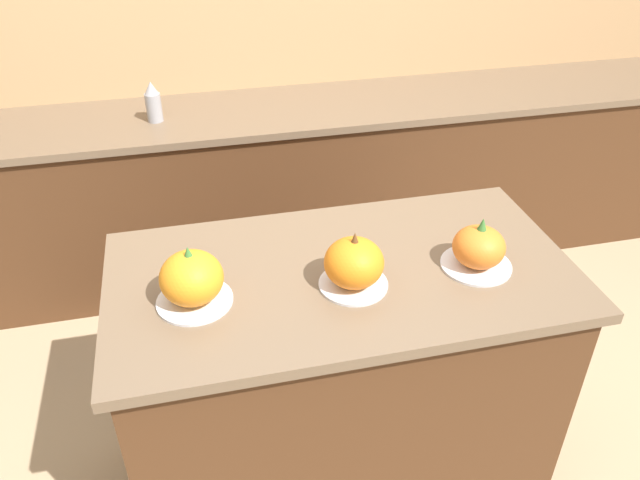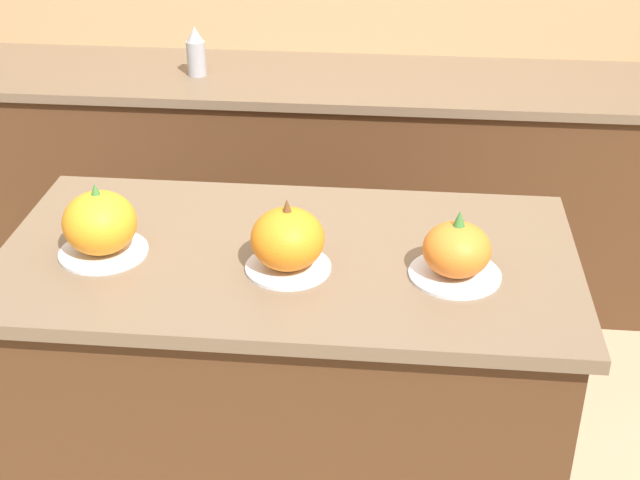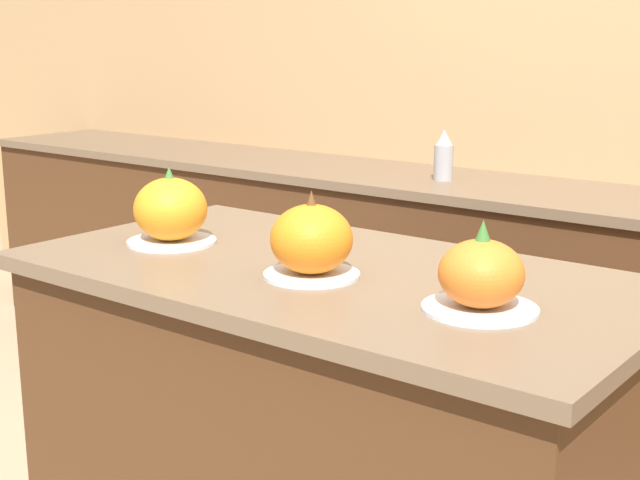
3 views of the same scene
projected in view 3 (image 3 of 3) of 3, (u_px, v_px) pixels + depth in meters
wall_back at (626, 85)px, 3.18m from camera, size 8.00×0.06×2.50m
kitchen_island at (329, 469)px, 2.01m from camera, size 1.39×0.73×0.94m
back_counter at (575, 321)px, 3.11m from camera, size 6.00×0.60×0.90m
pumpkin_cake_left at (171, 211)px, 2.11m from camera, size 0.21×0.21×0.18m
pumpkin_cake_center at (312, 241)px, 1.82m from camera, size 0.20×0.20×0.18m
pumpkin_cake_right at (481, 277)px, 1.60m from camera, size 0.21×0.21×0.17m
bottle_tall at (444, 156)px, 3.28m from camera, size 0.07×0.07×0.19m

